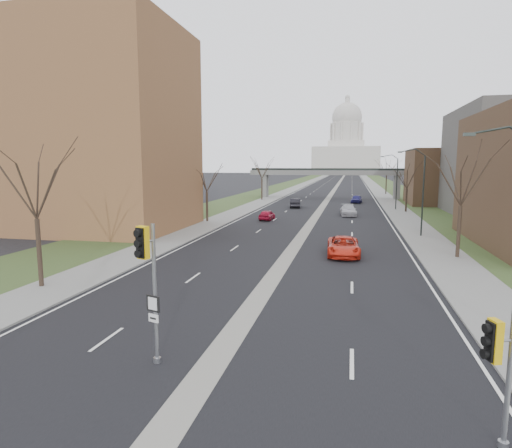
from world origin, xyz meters
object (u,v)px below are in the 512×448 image
(car_right_near, at_px, (343,246))
(car_right_far, at_px, (357,199))
(signal_pole_median, at_px, (148,269))
(car_left_near, at_px, (267,215))
(signal_pole_right, at_px, (511,332))
(car_right_mid, at_px, (348,210))
(car_left_far, at_px, (295,203))

(car_right_near, bearing_deg, car_right_far, 85.43)
(signal_pole_median, relative_size, car_left_near, 1.32)
(signal_pole_right, relative_size, car_right_far, 1.09)
(signal_pole_median, relative_size, car_right_mid, 0.99)
(signal_pole_median, xyz_separation_m, car_left_far, (-2.29, 58.46, -2.83))
(signal_pole_right, height_order, car_right_far, signal_pole_right)
(car_left_far, bearing_deg, car_right_mid, 126.51)
(car_right_near, bearing_deg, car_left_far, 100.24)
(signal_pole_median, distance_m, car_right_far, 70.00)
(car_right_far, bearing_deg, signal_pole_median, -89.34)
(signal_pole_right, xyz_separation_m, car_right_far, (-2.89, 71.95, -2.44))
(car_right_far, bearing_deg, car_right_near, -84.60)
(signal_pole_median, height_order, car_left_far, signal_pole_median)
(car_left_near, xyz_separation_m, car_left_far, (1.55, 17.09, 0.11))
(car_left_near, relative_size, car_right_near, 0.72)
(car_right_near, distance_m, car_right_far, 48.64)
(car_left_far, bearing_deg, signal_pole_median, 86.82)
(car_right_mid, bearing_deg, signal_pole_median, -102.31)
(signal_pole_median, distance_m, car_left_far, 58.57)
(signal_pole_right, distance_m, car_right_near, 23.87)
(signal_pole_median, bearing_deg, car_left_far, 110.10)
(car_left_near, relative_size, car_right_mid, 0.75)
(car_left_near, relative_size, car_left_far, 0.83)
(car_left_near, xyz_separation_m, car_right_near, (10.26, -20.49, 0.08))
(car_right_near, height_order, car_right_far, car_right_far)
(car_right_mid, bearing_deg, car_right_near, -94.92)
(car_right_far, bearing_deg, car_left_near, -105.53)
(signal_pole_right, xyz_separation_m, car_left_near, (-14.66, 43.82, -2.54))
(car_right_mid, bearing_deg, car_left_near, -149.83)
(signal_pole_right, relative_size, car_left_near, 1.25)
(signal_pole_median, bearing_deg, signal_pole_right, 5.07)
(car_left_far, xyz_separation_m, car_right_far, (10.21, 11.04, -0.02))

